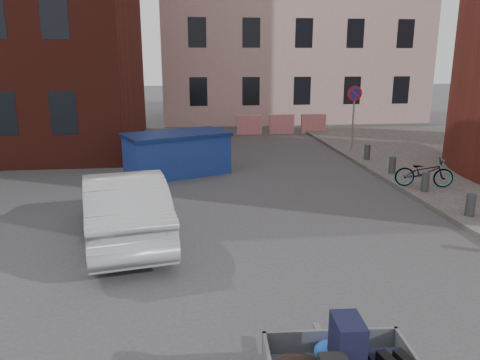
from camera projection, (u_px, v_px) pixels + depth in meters
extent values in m
plane|color=#38383A|center=(229.00, 252.00, 9.59)|extent=(120.00, 120.00, 0.00)
cube|color=#C59E98|center=(289.00, 7.00, 29.64)|extent=(16.00, 8.00, 14.00)
cylinder|color=gray|center=(353.00, 119.00, 19.04)|extent=(0.07, 0.07, 2.60)
cylinder|color=red|center=(355.00, 93.00, 18.76)|extent=(0.60, 0.03, 0.60)
cylinder|color=navy|center=(355.00, 93.00, 18.74)|extent=(0.44, 0.03, 0.44)
cylinder|color=#3A3A3D|center=(470.00, 205.00, 11.33)|extent=(0.22, 0.22, 0.55)
cylinder|color=#3A3A3D|center=(425.00, 182.00, 13.44)|extent=(0.22, 0.22, 0.55)
cylinder|color=#3A3A3D|center=(392.00, 165.00, 15.56)|extent=(0.22, 0.22, 0.55)
cylinder|color=#3A3A3D|center=(367.00, 152.00, 17.67)|extent=(0.22, 0.22, 0.55)
cube|color=red|center=(249.00, 125.00, 24.16)|extent=(1.30, 0.18, 1.00)
cube|color=red|center=(282.00, 124.00, 24.35)|extent=(1.30, 0.18, 1.00)
cube|color=red|center=(313.00, 124.00, 24.55)|extent=(1.30, 0.18, 1.00)
cube|color=slate|center=(330.00, 340.00, 5.48)|extent=(1.60, 0.13, 0.28)
cube|color=slate|center=(322.00, 340.00, 5.90)|extent=(0.12, 0.70, 0.06)
cube|color=#151732|center=(347.00, 349.00, 4.97)|extent=(0.32, 0.47, 0.70)
ellipsoid|color=blue|center=(330.00, 351.00, 5.31)|extent=(0.38, 0.32, 0.24)
cube|color=navy|center=(177.00, 155.00, 15.82)|extent=(3.66, 2.79, 1.31)
cube|color=navy|center=(176.00, 134.00, 15.64)|extent=(3.81, 2.93, 0.11)
imported|color=#999CA0|center=(124.00, 205.00, 10.11)|extent=(2.47, 4.83, 1.52)
imported|color=black|center=(424.00, 172.00, 13.89)|extent=(1.76, 0.98, 0.88)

